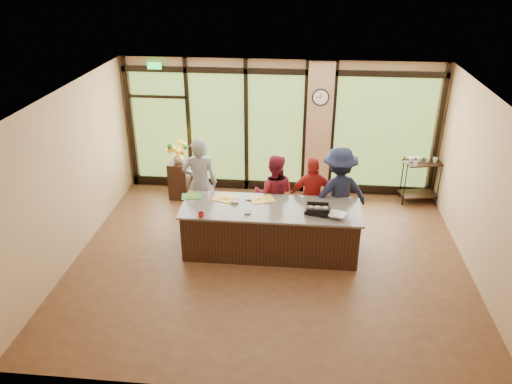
% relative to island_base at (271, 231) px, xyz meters
% --- Properties ---
extents(floor, '(7.00, 7.00, 0.00)m').
position_rel_island_base_xyz_m(floor, '(0.00, -0.30, -0.44)').
color(floor, '#4F2F1C').
rests_on(floor, ground).
extents(ceiling, '(7.00, 7.00, 0.00)m').
position_rel_island_base_xyz_m(ceiling, '(0.00, -0.30, 2.56)').
color(ceiling, white).
rests_on(ceiling, back_wall).
extents(back_wall, '(7.00, 0.00, 7.00)m').
position_rel_island_base_xyz_m(back_wall, '(0.00, 2.70, 1.06)').
color(back_wall, tan).
rests_on(back_wall, floor).
extents(left_wall, '(0.00, 6.00, 6.00)m').
position_rel_island_base_xyz_m(left_wall, '(-3.50, -0.30, 1.06)').
color(left_wall, tan).
rests_on(left_wall, floor).
extents(right_wall, '(0.00, 6.00, 6.00)m').
position_rel_island_base_xyz_m(right_wall, '(3.50, -0.30, 1.06)').
color(right_wall, tan).
rests_on(right_wall, floor).
extents(window_wall, '(6.90, 0.12, 3.00)m').
position_rel_island_base_xyz_m(window_wall, '(0.16, 2.65, 0.95)').
color(window_wall, tan).
rests_on(window_wall, floor).
extents(island_base, '(3.10, 1.00, 0.88)m').
position_rel_island_base_xyz_m(island_base, '(0.00, 0.00, 0.00)').
color(island_base, black).
rests_on(island_base, floor).
extents(countertop, '(3.20, 1.10, 0.04)m').
position_rel_island_base_xyz_m(countertop, '(0.00, 0.00, 0.46)').
color(countertop, '#70675D').
rests_on(countertop, island_base).
extents(wall_clock, '(0.36, 0.04, 0.36)m').
position_rel_island_base_xyz_m(wall_clock, '(0.85, 2.57, 1.81)').
color(wall_clock, black).
rests_on(wall_clock, window_wall).
extents(cook_left, '(0.75, 0.56, 1.87)m').
position_rel_island_base_xyz_m(cook_left, '(-1.45, 0.85, 0.49)').
color(cook_left, gray).
rests_on(cook_left, floor).
extents(cook_midleft, '(0.80, 0.64, 1.60)m').
position_rel_island_base_xyz_m(cook_midleft, '(0.01, 0.78, 0.36)').
color(cook_midleft, maroon).
rests_on(cook_midleft, floor).
extents(cook_midright, '(0.98, 0.49, 1.60)m').
position_rel_island_base_xyz_m(cook_midright, '(0.75, 0.72, 0.36)').
color(cook_midright, '#A51D19').
rests_on(cook_midright, floor).
extents(cook_right, '(1.34, 1.05, 1.82)m').
position_rel_island_base_xyz_m(cook_right, '(1.22, 0.72, 0.47)').
color(cook_right, '#171B33').
rests_on(cook_right, floor).
extents(roasting_pan, '(0.47, 0.41, 0.07)m').
position_rel_island_base_xyz_m(roasting_pan, '(0.82, -0.12, 0.52)').
color(roasting_pan, black).
rests_on(roasting_pan, countertop).
extents(mixing_bowl, '(0.35, 0.35, 0.07)m').
position_rel_island_base_xyz_m(mixing_bowl, '(1.15, -0.26, 0.52)').
color(mixing_bowl, silver).
rests_on(mixing_bowl, countertop).
extents(cutting_board_left, '(0.41, 0.34, 0.01)m').
position_rel_island_base_xyz_m(cutting_board_left, '(-1.50, 0.29, 0.49)').
color(cutting_board_left, '#408B32').
rests_on(cutting_board_left, countertop).
extents(cutting_board_center, '(0.50, 0.43, 0.01)m').
position_rel_island_base_xyz_m(cutting_board_center, '(-0.87, 0.26, 0.49)').
color(cutting_board_center, gold).
rests_on(cutting_board_center, countertop).
extents(cutting_board_right, '(0.51, 0.44, 0.01)m').
position_rel_island_base_xyz_m(cutting_board_right, '(-0.18, 0.29, 0.49)').
color(cutting_board_right, gold).
rests_on(cutting_board_right, countertop).
extents(prep_bowl_near, '(0.20, 0.20, 0.05)m').
position_rel_island_base_xyz_m(prep_bowl_near, '(-0.67, 0.13, 0.51)').
color(prep_bowl_near, white).
rests_on(prep_bowl_near, countertop).
extents(prep_bowl_mid, '(0.16, 0.16, 0.04)m').
position_rel_island_base_xyz_m(prep_bowl_mid, '(-0.39, -0.26, 0.50)').
color(prep_bowl_mid, white).
rests_on(prep_bowl_mid, countertop).
extents(prep_bowl_far, '(0.14, 0.14, 0.03)m').
position_rel_island_base_xyz_m(prep_bowl_far, '(-0.43, 0.28, 0.50)').
color(prep_bowl_far, white).
rests_on(prep_bowl_far, countertop).
extents(red_ramekin, '(0.13, 0.13, 0.08)m').
position_rel_island_base_xyz_m(red_ramekin, '(-1.17, -0.47, 0.52)').
color(red_ramekin, '#B61217').
rests_on(red_ramekin, countertop).
extents(flower_stand, '(0.44, 0.44, 0.84)m').
position_rel_island_base_xyz_m(flower_stand, '(-2.19, 2.06, -0.02)').
color(flower_stand, black).
rests_on(flower_stand, floor).
extents(flower_vase, '(0.28, 0.28, 0.26)m').
position_rel_island_base_xyz_m(flower_vase, '(-2.19, 2.06, 0.53)').
color(flower_vase, '#9B7E54').
rests_on(flower_vase, flower_stand).
extents(bar_cart, '(0.85, 0.60, 1.06)m').
position_rel_island_base_xyz_m(bar_cart, '(3.10, 2.34, 0.20)').
color(bar_cart, black).
rests_on(bar_cart, floor).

